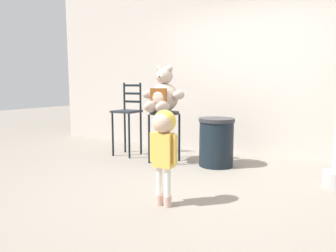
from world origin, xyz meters
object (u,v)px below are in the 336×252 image
bar_stool_with_teddy (164,125)px  teddy_bear (163,95)px  trash_bin (216,142)px  child_walking (164,137)px  bar_chair_empty (128,115)px

bar_stool_with_teddy → teddy_bear: (0.00, -0.03, 0.45)m
bar_stool_with_teddy → trash_bin: size_ratio=1.11×
bar_stool_with_teddy → child_walking: size_ratio=0.83×
trash_bin → child_walking: bearing=-87.1°
teddy_bear → child_walking: 1.71m
bar_stool_with_teddy → trash_bin: bearing=12.2°
child_walking → bar_chair_empty: 2.27m
bar_stool_with_teddy → child_walking: bearing=-60.5°
child_walking → bar_chair_empty: bar_chair_empty is taller
teddy_bear → child_walking: teddy_bear is taller
trash_bin → bar_stool_with_teddy: bearing=-167.8°
bar_stool_with_teddy → bar_chair_empty: bar_chair_empty is taller
teddy_bear → bar_chair_empty: 0.85m
teddy_bear → trash_bin: teddy_bear is taller
child_walking → bar_chair_empty: (-1.60, 1.62, -0.01)m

